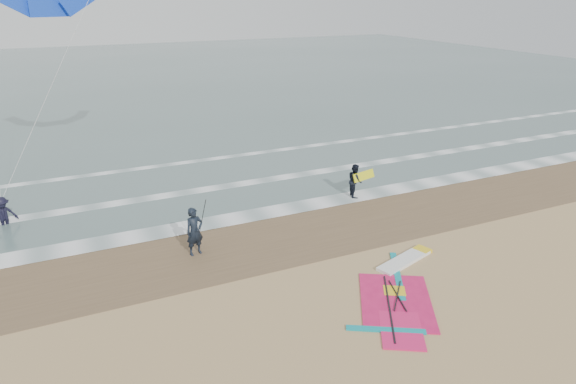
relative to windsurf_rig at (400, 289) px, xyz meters
name	(u,v)px	position (x,y,z in m)	size (l,w,h in m)	color
ground	(388,311)	(-1.02, -0.77, -0.03)	(120.00, 120.00, 0.00)	tan
sea_water	(131,78)	(-1.02, 47.23, -0.02)	(120.00, 80.00, 0.02)	#47605E
wet_sand_band	(300,231)	(-1.02, 5.23, -0.03)	(120.00, 5.00, 0.01)	brown
foam_waterline	(259,193)	(-1.02, 9.67, 0.00)	(120.00, 9.15, 0.02)	white
windsurf_rig	(400,289)	(0.00, 0.00, 0.00)	(5.25, 4.97, 0.13)	white
person_standing	(195,231)	(-5.27, 5.12, 0.87)	(0.66, 0.43, 1.80)	black
person_walking	(355,181)	(2.91, 7.51, 0.75)	(0.76, 0.60, 1.57)	black
person_wading	(2,208)	(-11.69, 10.76, 0.76)	(1.02, 0.59, 1.58)	black
held_pole	(202,219)	(-4.97, 5.12, 1.28)	(0.17, 0.86, 1.82)	black
carried_kiteboard	(364,176)	(3.31, 7.41, 0.96)	(1.30, 0.51, 0.39)	yellow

